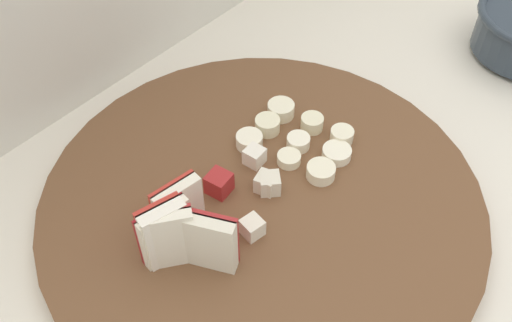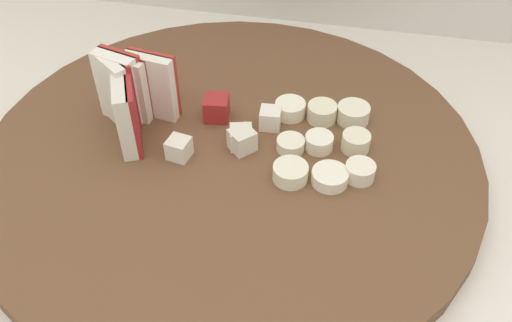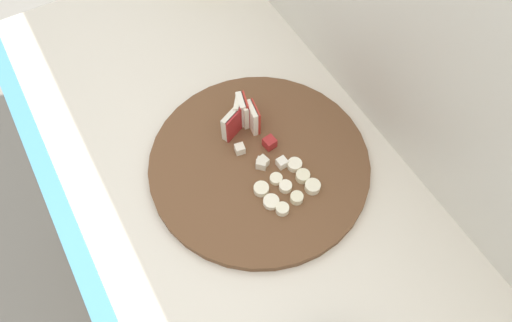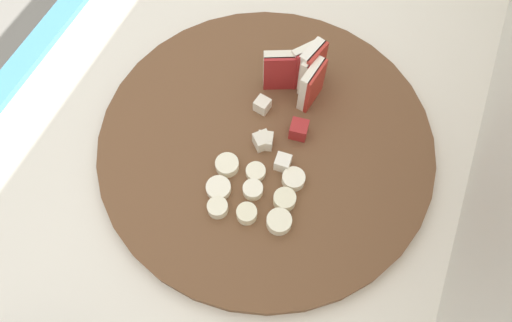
# 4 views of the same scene
# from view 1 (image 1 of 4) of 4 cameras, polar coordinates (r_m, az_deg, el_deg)

# --- Properties ---
(tile_backsplash) EXTENTS (2.40, 0.04, 1.43)m
(tile_backsplash) POSITION_cam_1_polar(r_m,az_deg,el_deg) (0.88, -11.21, -1.53)
(tile_backsplash) COLOR silver
(tile_backsplash) RESTS_ON ground
(cutting_board) EXTENTS (0.43, 0.43, 0.02)m
(cutting_board) POSITION_cam_1_polar(r_m,az_deg,el_deg) (0.56, 0.59, -4.04)
(cutting_board) COLOR brown
(cutting_board) RESTS_ON tiled_countertop
(apple_wedge_fan) EXTENTS (0.07, 0.08, 0.07)m
(apple_wedge_fan) POSITION_cam_1_polar(r_m,az_deg,el_deg) (0.49, -7.78, -6.89)
(apple_wedge_fan) COLOR #A32323
(apple_wedge_fan) RESTS_ON cutting_board
(apple_dice_pile) EXTENTS (0.09, 0.08, 0.02)m
(apple_dice_pile) POSITION_cam_1_polar(r_m,az_deg,el_deg) (0.55, -0.67, -2.42)
(apple_dice_pile) COLOR white
(apple_dice_pile) RESTS_ON cutting_board
(banana_slice_rows) EXTENTS (0.09, 0.11, 0.02)m
(banana_slice_rows) POSITION_cam_1_polar(r_m,az_deg,el_deg) (0.59, 4.15, 2.33)
(banana_slice_rows) COLOR #F4EAC6
(banana_slice_rows) RESTS_ON cutting_board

